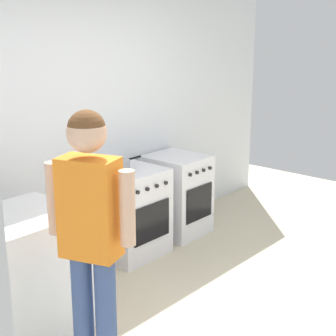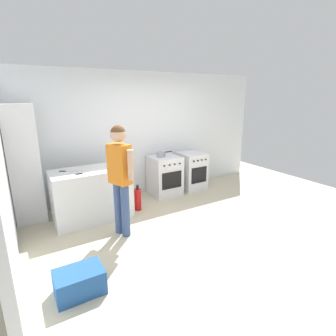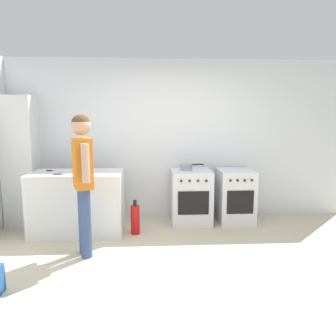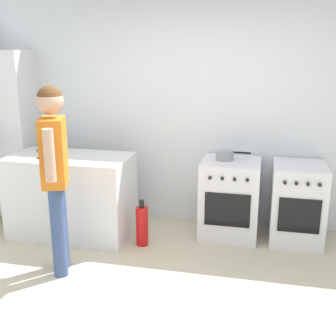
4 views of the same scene
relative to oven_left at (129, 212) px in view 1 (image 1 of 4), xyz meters
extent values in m
plane|color=beige|center=(-0.35, -1.58, -0.43)|extent=(8.00, 8.00, 0.00)
cube|color=silver|center=(-0.35, 0.37, 0.87)|extent=(6.00, 0.10, 2.60)
cube|color=silver|center=(0.00, 0.00, 0.00)|extent=(0.63, 0.60, 0.85)
cube|color=black|center=(0.00, -0.30, -0.03)|extent=(0.47, 0.01, 0.36)
cylinder|color=black|center=(-0.14, -0.12, 0.42)|extent=(0.20, 0.20, 0.01)
cylinder|color=black|center=(0.14, -0.12, 0.42)|extent=(0.20, 0.20, 0.01)
cylinder|color=black|center=(-0.14, 0.12, 0.42)|extent=(0.20, 0.20, 0.01)
cylinder|color=black|center=(0.14, 0.12, 0.42)|extent=(0.20, 0.20, 0.01)
cylinder|color=black|center=(-0.19, -0.31, 0.31)|extent=(0.04, 0.02, 0.04)
cylinder|color=black|center=(-0.06, -0.31, 0.31)|extent=(0.04, 0.02, 0.04)
cylinder|color=black|center=(0.06, -0.31, 0.31)|extent=(0.04, 0.02, 0.04)
cylinder|color=black|center=(0.19, -0.31, 0.31)|extent=(0.04, 0.02, 0.04)
cube|color=silver|center=(0.72, 0.00, 0.00)|extent=(0.54, 0.60, 0.85)
cube|color=black|center=(0.72, -0.30, -0.03)|extent=(0.41, 0.01, 0.36)
cylinder|color=black|center=(0.59, -0.12, 0.42)|extent=(0.17, 0.17, 0.01)
cylinder|color=black|center=(0.84, -0.12, 0.42)|extent=(0.17, 0.17, 0.01)
cylinder|color=black|center=(0.59, 0.12, 0.42)|extent=(0.17, 0.17, 0.01)
cylinder|color=black|center=(0.84, 0.12, 0.42)|extent=(0.17, 0.17, 0.01)
cylinder|color=black|center=(0.55, -0.31, 0.31)|extent=(0.04, 0.02, 0.04)
cylinder|color=black|center=(0.66, -0.31, 0.31)|extent=(0.04, 0.02, 0.04)
cylinder|color=black|center=(0.77, -0.31, 0.31)|extent=(0.04, 0.02, 0.04)
cylinder|color=black|center=(0.88, -0.31, 0.31)|extent=(0.04, 0.02, 0.04)
cylinder|color=gray|center=(-0.08, 0.03, 0.48)|extent=(0.19, 0.19, 0.10)
cylinder|color=black|center=(0.11, 0.03, 0.51)|extent=(0.18, 0.02, 0.02)
cylinder|color=#384C7A|center=(-1.42, -1.25, 0.00)|extent=(0.13, 0.13, 0.84)
cylinder|color=#384C7A|center=(-1.48, -1.10, 0.00)|extent=(0.13, 0.13, 0.84)
cube|color=orange|center=(-1.45, -1.17, 0.72)|extent=(0.30, 0.39, 0.60)
cylinder|color=tan|center=(-1.37, -1.40, 0.75)|extent=(0.09, 0.09, 0.44)
cylinder|color=tan|center=(-1.53, -0.95, 0.75)|extent=(0.09, 0.09, 0.44)
sphere|color=tan|center=(-1.45, -1.17, 1.16)|extent=(0.23, 0.23, 0.23)
sphere|color=brown|center=(-1.45, -1.17, 1.18)|extent=(0.22, 0.22, 0.22)
cylinder|color=red|center=(-0.87, -0.48, -0.22)|extent=(0.13, 0.13, 0.42)
cylinder|color=black|center=(-0.87, -0.48, 0.03)|extent=(0.05, 0.05, 0.08)
camera|label=1|loc=(-3.26, -3.35, 1.73)|focal=55.00mm
camera|label=2|loc=(-2.76, -4.74, 1.70)|focal=28.00mm
camera|label=3|loc=(-0.65, -5.06, 1.27)|focal=35.00mm
camera|label=4|loc=(0.30, -4.41, 1.57)|focal=45.00mm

